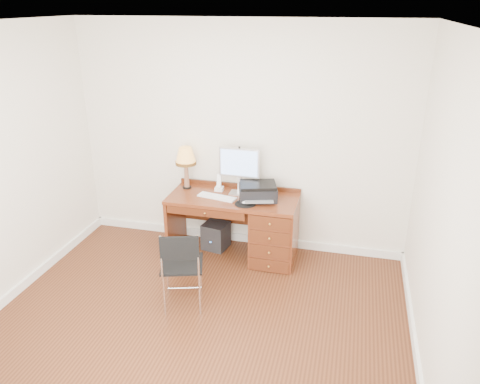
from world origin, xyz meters
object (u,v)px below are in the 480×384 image
(printer, at_px, (258,191))
(chair, at_px, (179,262))
(monitor, at_px, (239,165))
(phone, at_px, (219,186))
(equipment_box, at_px, (216,235))
(leg_lamp, at_px, (186,159))
(desk, at_px, (260,226))

(printer, xyz_separation_m, chair, (-0.52, -1.17, -0.32))
(monitor, height_order, phone, monitor)
(monitor, distance_m, equipment_box, 0.98)
(leg_lamp, height_order, phone, leg_lamp)
(phone, bearing_deg, desk, -18.99)
(desk, bearing_deg, monitor, 153.76)
(phone, bearing_deg, chair, -94.38)
(monitor, height_order, printer, monitor)
(printer, relative_size, phone, 2.39)
(desk, height_order, chair, chair)
(chair, bearing_deg, printer, 48.80)
(equipment_box, bearing_deg, leg_lamp, -174.89)
(monitor, xyz_separation_m, chair, (-0.27, -1.30, -0.57))
(monitor, bearing_deg, equipment_box, -170.33)
(leg_lamp, distance_m, phone, 0.51)
(equipment_box, bearing_deg, chair, -78.11)
(monitor, height_order, chair, monitor)
(monitor, distance_m, chair, 1.45)
(monitor, xyz_separation_m, phone, (-0.25, 0.01, -0.28))
(chair, bearing_deg, desk, 47.19)
(desk, xyz_separation_m, printer, (-0.03, 0.01, 0.43))
(desk, height_order, leg_lamp, leg_lamp)
(phone, xyz_separation_m, chair, (-0.02, -1.31, -0.29))
(monitor, bearing_deg, chair, -100.85)
(leg_lamp, xyz_separation_m, chair, (0.38, -1.29, -0.60))
(leg_lamp, bearing_deg, printer, -7.58)
(printer, distance_m, leg_lamp, 0.96)
(printer, height_order, equipment_box, printer)
(monitor, bearing_deg, desk, -25.23)
(desk, bearing_deg, chair, -115.65)
(desk, bearing_deg, equipment_box, 170.47)
(leg_lamp, xyz_separation_m, phone, (0.40, 0.01, -0.31))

